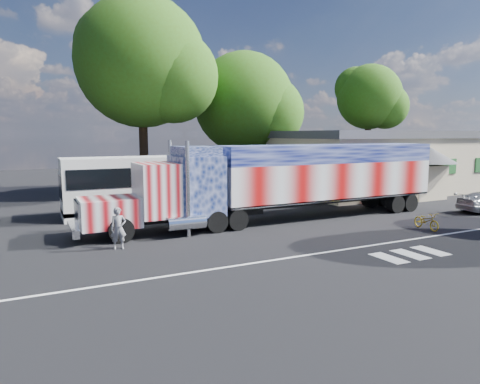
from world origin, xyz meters
name	(u,v)px	position (x,y,z in m)	size (l,w,h in m)	color
ground	(268,239)	(0.00, 0.00, 0.00)	(100.00, 100.00, 0.00)	black
lane_markings	(350,255)	(1.71, -3.77, 0.01)	(30.00, 2.67, 0.01)	silver
semi_truck	(290,179)	(3.51, 3.61, 2.38)	(21.71, 3.43, 4.63)	black
coach_bus	(165,183)	(-2.29, 9.18, 1.84)	(12.22, 2.84, 3.56)	silver
hall_building	(401,160)	(19.92, 10.86, 2.62)	(22.40, 12.80, 5.20)	beige
woman	(118,228)	(-6.63, 1.43, 0.91)	(0.66, 0.44, 1.82)	slate
bicycle	(426,221)	(8.49, -1.77, 0.45)	(0.60, 1.73, 0.91)	gold
tree_ne_a	(246,103)	(8.31, 18.64, 7.77)	(9.67, 9.21, 12.42)	black
tree_n_mid	(144,63)	(-1.35, 17.43, 10.51)	(10.77, 10.26, 15.70)	black
tree_far_ne	(370,98)	(24.26, 19.65, 8.93)	(7.44, 7.08, 12.55)	black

